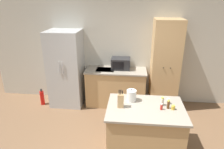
{
  "coord_description": "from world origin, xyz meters",
  "views": [
    {
      "loc": [
        0.02,
        -2.56,
        2.61
      ],
      "look_at": [
        -0.38,
        1.4,
        1.05
      ],
      "focal_mm": 32.0,
      "sensor_mm": 36.0,
      "label": 1
    }
  ],
  "objects": [
    {
      "name": "spice_bottle_green_herb",
      "position": [
        0.73,
        0.35,
        0.93
      ],
      "size": [
        0.06,
        0.06,
        0.08
      ],
      "color": "gold",
      "rests_on": "kitchen_island"
    },
    {
      "name": "spice_bottle_short_red",
      "position": [
        0.56,
        0.47,
        0.96
      ],
      "size": [
        0.05,
        0.05,
        0.16
      ],
      "color": "beige",
      "rests_on": "kitchen_island"
    },
    {
      "name": "refrigerator",
      "position": [
        -1.58,
        1.95,
        0.94
      ],
      "size": [
        0.79,
        0.72,
        1.88
      ],
      "color": "#B7BABC",
      "rests_on": "ground_plane"
    },
    {
      "name": "knife_block",
      "position": [
        -0.13,
        0.34,
        1.01
      ],
      "size": [
        0.1,
        0.08,
        0.32
      ],
      "color": "tan",
      "rests_on": "kitchen_island"
    },
    {
      "name": "microwave",
      "position": [
        -0.23,
        2.1,
        1.07
      ],
      "size": [
        0.46,
        0.36,
        0.27
      ],
      "color": "#232326",
      "rests_on": "back_counter"
    },
    {
      "name": "spice_bottle_amber_oil",
      "position": [
        0.67,
        0.54,
        0.94
      ],
      "size": [
        0.06,
        0.06,
        0.1
      ],
      "color": "beige",
      "rests_on": "kitchen_island"
    },
    {
      "name": "spice_bottle_tall_dark",
      "position": [
        0.65,
        0.38,
        0.96
      ],
      "size": [
        0.04,
        0.04,
        0.16
      ],
      "color": "#563319",
      "rests_on": "kitchen_island"
    },
    {
      "name": "kitchen_island",
      "position": [
        0.29,
        0.37,
        0.45
      ],
      "size": [
        1.29,
        0.91,
        0.89
      ],
      "color": "tan",
      "rests_on": "ground_plane"
    },
    {
      "name": "back_counter",
      "position": [
        -0.35,
        2.01,
        0.47
      ],
      "size": [
        1.49,
        0.62,
        0.94
      ],
      "color": "tan",
      "rests_on": "ground_plane"
    },
    {
      "name": "wall_back",
      "position": [
        0.0,
        2.33,
        1.3
      ],
      "size": [
        7.2,
        0.06,
        2.6
      ],
      "color": "beige",
      "rests_on": "ground_plane"
    },
    {
      "name": "kettle",
      "position": [
        0.05,
        0.58,
        0.99
      ],
      "size": [
        0.17,
        0.17,
        0.23
      ],
      "color": "white",
      "rests_on": "kitchen_island"
    },
    {
      "name": "pantry_cabinet",
      "position": [
        0.82,
        2.02,
        1.08
      ],
      "size": [
        0.64,
        0.58,
        2.16
      ],
      "color": "tan",
      "rests_on": "ground_plane"
    },
    {
      "name": "fire_extinguisher",
      "position": [
        -2.22,
        1.78,
        0.19
      ],
      "size": [
        0.1,
        0.1,
        0.43
      ],
      "color": "red",
      "rests_on": "ground_plane"
    },
    {
      "name": "spice_bottle_pale_salt",
      "position": [
        0.54,
        0.33,
        0.94
      ],
      "size": [
        0.04,
        0.04,
        0.11
      ],
      "color": "#B2281E",
      "rests_on": "kitchen_island"
    }
  ]
}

